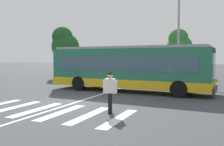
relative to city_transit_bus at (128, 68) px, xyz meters
name	(u,v)px	position (x,y,z in m)	size (l,w,h in m)	color
ground_plane	(72,103)	(-1.25, -5.16, -1.59)	(160.00, 160.00, 0.00)	#424449
city_transit_bus	(128,68)	(0.00, 0.00, 0.00)	(11.18, 3.22, 3.06)	black
pedestrian_crossing_street	(110,90)	(1.56, -6.64, -0.62)	(0.55, 0.38, 1.72)	black
parked_car_champagne	(138,71)	(-2.70, 11.00, -0.82)	(1.93, 4.53, 1.35)	black
parked_car_silver	(161,72)	(-0.11, 10.92, -0.82)	(1.99, 4.56, 1.35)	black
parked_car_teal	(190,72)	(2.85, 11.46, -0.82)	(1.95, 4.54, 1.35)	black
twin_arm_street_lamp	(179,26)	(2.20, 7.44, 3.58)	(4.56, 0.32, 8.30)	#939399
background_tree_left	(65,44)	(-11.09, 8.78, 2.30)	(3.24, 3.24, 5.91)	brown
background_tree_right	(179,45)	(0.92, 16.74, 2.28)	(3.35, 3.35, 5.96)	brown
crosswalk_painted_stripes	(49,111)	(-1.06, -7.28, -1.58)	(7.01, 3.27, 0.01)	silver
lane_center_line	(93,97)	(-1.09, -3.16, -1.58)	(0.16, 24.00, 0.01)	silver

